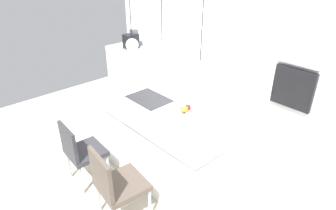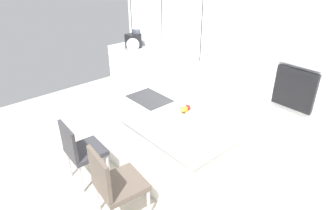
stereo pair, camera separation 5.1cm
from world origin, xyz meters
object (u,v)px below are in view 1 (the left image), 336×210
fruit_bowl (185,113)px  coffee_machine (131,41)px  oven (293,88)px  chair_middle (116,183)px  chair_near (81,150)px  microwave (301,52)px

fruit_bowl → coffee_machine: coffee_machine is taller
fruit_bowl → coffee_machine: size_ratio=0.71×
oven → chair_middle: oven is taller
coffee_machine → oven: (3.32, 0.30, -0.04)m
oven → chair_near: (-1.32, -2.54, -0.49)m
microwave → chair_near: 3.03m
coffee_machine → microwave: microwave is taller
microwave → chair_near: size_ratio=0.63×
microwave → oven: microwave is taller
fruit_bowl → chair_middle: bearing=-90.2°
fruit_bowl → microwave: size_ratio=0.50×
oven → chair_middle: (-0.55, -2.55, -0.48)m
fruit_bowl → chair_middle: 1.10m
chair_middle → microwave: bearing=77.9°
chair_middle → oven: bearing=77.9°
coffee_machine → oven: 3.33m
fruit_bowl → oven: 1.65m
chair_middle → coffee_machine: bearing=140.9°
chair_near → chair_middle: size_ratio=0.95×
coffee_machine → chair_near: (2.00, -2.24, -0.53)m
fruit_bowl → chair_middle: (-0.00, -0.99, -0.46)m
chair_near → coffee_machine: bearing=131.7°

